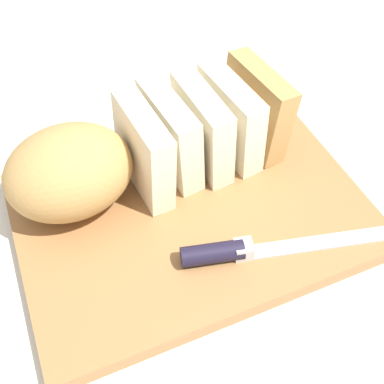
{
  "coord_description": "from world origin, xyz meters",
  "views": [
    {
      "loc": [
        -0.15,
        -0.32,
        0.47
      ],
      "look_at": [
        0.0,
        0.0,
        0.05
      ],
      "focal_mm": 44.64,
      "sensor_mm": 36.0,
      "label": 1
    }
  ],
  "objects": [
    {
      "name": "ground_plane",
      "position": [
        0.0,
        0.0,
        0.0
      ],
      "size": [
        3.0,
        3.0,
        0.0
      ],
      "primitive_type": "plane",
      "color": "silver"
    },
    {
      "name": "cutting_board",
      "position": [
        0.0,
        0.0,
        0.01
      ],
      "size": [
        0.42,
        0.3,
        0.02
      ],
      "primitive_type": "cube",
      "rotation": [
        0.0,
        0.0,
        -0.04
      ],
      "color": "#9E6B3D",
      "rests_on": "ground_plane"
    },
    {
      "name": "bread_loaf",
      "position": [
        -0.04,
        0.07,
        0.08
      ],
      "size": [
        0.35,
        0.13,
        0.11
      ],
      "rotation": [
        0.0,
        0.0,
        0.03
      ],
      "color": "tan",
      "rests_on": "cutting_board"
    },
    {
      "name": "bread_knife",
      "position": [
        0.02,
        -0.08,
        0.03
      ],
      "size": [
        0.27,
        0.09,
        0.02
      ],
      "rotation": [
        0.0,
        0.0,
        -0.27
      ],
      "color": "silver",
      "rests_on": "cutting_board"
    },
    {
      "name": "crumb_near_knife",
      "position": [
        0.02,
        0.03,
        0.02
      ],
      "size": [
        0.0,
        0.0,
        0.0
      ],
      "primitive_type": "sphere",
      "color": "#996633",
      "rests_on": "cutting_board"
    },
    {
      "name": "crumb_near_loaf",
      "position": [
        0.02,
        0.04,
        0.03
      ],
      "size": [
        0.01,
        0.01,
        0.01
      ],
      "primitive_type": "sphere",
      "color": "#996633",
      "rests_on": "cutting_board"
    },
    {
      "name": "crumb_stray_left",
      "position": [
        0.01,
        0.02,
        0.02
      ],
      "size": [
        0.0,
        0.0,
        0.0
      ],
      "primitive_type": "sphere",
      "color": "#996633",
      "rests_on": "cutting_board"
    },
    {
      "name": "crumb_stray_right",
      "position": [
        -0.0,
        0.03,
        0.02
      ],
      "size": [
        0.0,
        0.0,
        0.0
      ],
      "primitive_type": "sphere",
      "color": "#996633",
      "rests_on": "cutting_board"
    }
  ]
}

